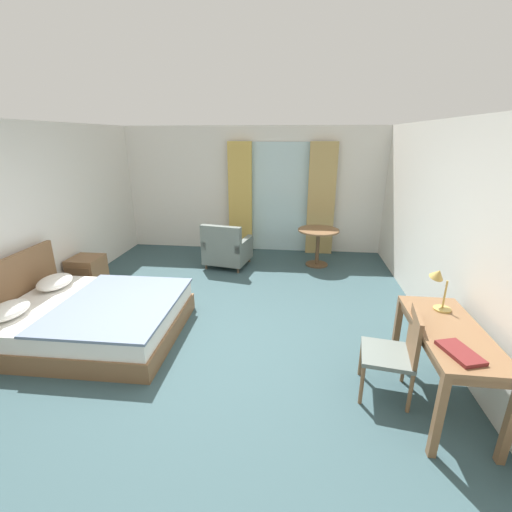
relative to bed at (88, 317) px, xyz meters
The scene contains 14 objects.
ground 1.58m from the bed, ahead, with size 5.94×8.00×0.10m, color #334C51.
wall_back 4.20m from the bed, 67.62° to the left, with size 5.54×0.12×2.53m, color silver.
wall_right 4.38m from the bed, ahead, with size 0.12×7.60×2.53m, color silver.
balcony_glass_door 4.35m from the bed, 60.03° to the left, with size 1.20×0.02×2.22m, color silver.
curtain_panel_left 3.92m from the bed, 70.01° to the left, with size 0.48×0.10×2.23m, color tan.
curtain_panel_right 4.73m from the bed, 50.59° to the left, with size 0.54×0.10×2.23m, color tan.
bed is the anchor object (origin of this frame).
nightstand 1.56m from the bed, 121.54° to the left, with size 0.46×0.48×0.52m.
writing_desk 3.91m from the bed, 10.66° to the right, with size 0.56×1.27×0.77m.
desk_chair 3.50m from the bed, 10.67° to the right, with size 0.51×0.53×0.88m.
desk_lamp 3.93m from the bed, ahead, with size 0.21×0.26×0.40m.
closed_book 3.93m from the bed, 16.41° to the right, with size 0.19×0.34×0.03m, color maroon.
armchair_by_window 2.83m from the bed, 64.71° to the left, with size 0.87×0.88×0.84m.
round_cafe_table 4.05m from the bed, 44.45° to the left, with size 0.76×0.76×0.70m.
Camera 1 is at (0.92, -3.55, 2.33)m, focal length 24.53 mm.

